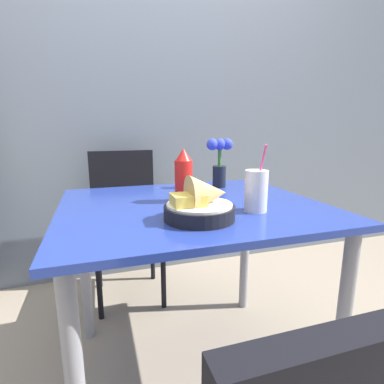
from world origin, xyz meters
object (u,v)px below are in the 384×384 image
flower_vase (220,159)px  chair_far_window (125,212)px  drink_cup (256,192)px  food_basket (202,204)px  ketchup_bottle (184,176)px

flower_vase → chair_far_window: bearing=130.0°
drink_cup → flower_vase: flower_vase is taller
drink_cup → chair_far_window: bearing=111.9°
food_basket → ketchup_bottle: ketchup_bottle is taller
chair_far_window → drink_cup: drink_cup is taller
chair_far_window → flower_vase: 0.76m
food_basket → ketchup_bottle: size_ratio=1.09×
ketchup_bottle → flower_vase: 0.34m
ketchup_bottle → drink_cup: size_ratio=0.89×
drink_cup → flower_vase: (0.04, 0.44, 0.07)m
chair_far_window → flower_vase: bearing=-50.0°
chair_far_window → food_basket: size_ratio=3.93×
chair_far_window → ketchup_bottle: size_ratio=4.28×
ketchup_bottle → drink_cup: bearing=-46.5°
drink_cup → flower_vase: size_ratio=0.99×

